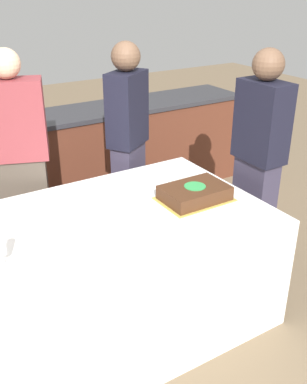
# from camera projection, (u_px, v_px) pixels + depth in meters

# --- Properties ---
(ground_plane) EXTENTS (14.00, 14.00, 0.00)m
(ground_plane) POSITION_uv_depth(u_px,v_px,m) (118.00, 319.00, 2.94)
(ground_plane) COLOR #7A664C
(back_counter) EXTENTS (4.40, 0.58, 0.92)m
(back_counter) POSITION_uv_depth(u_px,v_px,m) (30.00, 170.00, 4.02)
(back_counter) COLOR #5B2D1E
(back_counter) RESTS_ON ground_plane
(dining_table) EXTENTS (1.79, 1.19, 0.76)m
(dining_table) POSITION_uv_depth(u_px,v_px,m) (116.00, 271.00, 2.78)
(dining_table) COLOR white
(dining_table) RESTS_ON ground_plane
(cake) EXTENTS (0.44, 0.32, 0.09)m
(cake) POSITION_uv_depth(u_px,v_px,m) (195.00, 193.00, 2.81)
(cake) COLOR gold
(cake) RESTS_ON dining_table
(plate_stack) EXTENTS (0.22, 0.22, 0.07)m
(plate_stack) POSITION_uv_depth(u_px,v_px,m) (69.00, 234.00, 2.39)
(plate_stack) COLOR white
(plate_stack) RESTS_ON dining_table
(wine_glass) EXTENTS (0.06, 0.06, 0.16)m
(wine_glass) POSITION_uv_depth(u_px,v_px,m) (1.00, 247.00, 2.14)
(wine_glass) COLOR white
(wine_glass) RESTS_ON dining_table
(side_plate_near_cake) EXTENTS (0.18, 0.18, 0.00)m
(side_plate_near_cake) POSITION_uv_depth(u_px,v_px,m) (181.00, 180.00, 3.09)
(side_plate_near_cake) COLOR white
(side_plate_near_cake) RESTS_ON dining_table
(utensil_pile) EXTENTS (0.16, 0.10, 0.02)m
(utensil_pile) POSITION_uv_depth(u_px,v_px,m) (182.00, 252.00, 2.27)
(utensil_pile) COLOR white
(utensil_pile) RESTS_ON dining_table
(person_cutting_cake) EXTENTS (0.39, 0.35, 1.62)m
(person_cutting_cake) POSITION_uv_depth(u_px,v_px,m) (128.00, 145.00, 3.45)
(person_cutting_cake) COLOR #383347
(person_cutting_cake) RESTS_ON ground_plane
(person_seated_right) EXTENTS (0.20, 0.35, 1.63)m
(person_seated_right) POSITION_uv_depth(u_px,v_px,m) (258.00, 165.00, 3.10)
(person_seated_right) COLOR #383347
(person_seated_right) RESTS_ON ground_plane
(person_standing_back) EXTENTS (0.45, 0.33, 1.64)m
(person_standing_back) POSITION_uv_depth(u_px,v_px,m) (20.00, 169.00, 3.06)
(person_standing_back) COLOR #4C4238
(person_standing_back) RESTS_ON ground_plane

